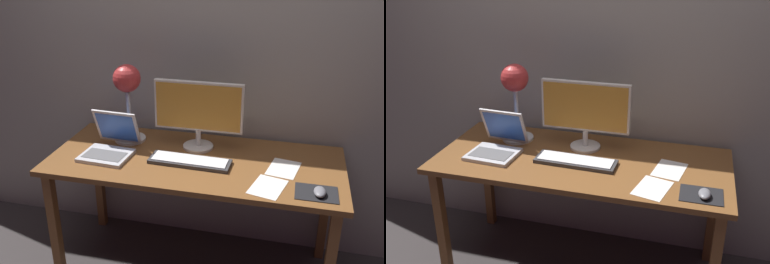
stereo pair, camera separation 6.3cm
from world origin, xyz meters
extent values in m
cube|color=#9E998E|center=(0.00, 0.40, 1.30)|extent=(4.80, 0.06, 2.60)
cube|color=brown|center=(0.00, 0.00, 0.72)|extent=(1.60, 0.70, 0.03)
cube|color=brown|center=(-0.74, -0.29, 0.35)|extent=(0.05, 0.05, 0.71)
cube|color=brown|center=(-0.74, 0.29, 0.35)|extent=(0.05, 0.05, 0.71)
cube|color=brown|center=(0.74, 0.29, 0.35)|extent=(0.05, 0.05, 0.71)
cylinder|color=silver|center=(-0.02, 0.15, 0.75)|extent=(0.18, 0.18, 0.01)
cylinder|color=silver|center=(-0.02, 0.15, 0.80)|extent=(0.03, 0.03, 0.10)
cube|color=silver|center=(-0.02, 0.15, 0.99)|extent=(0.51, 0.03, 0.28)
cube|color=gold|center=(-0.02, 0.13, 0.99)|extent=(0.48, 0.00, 0.26)
cube|color=#38383A|center=(-0.02, -0.06, 0.75)|extent=(0.44, 0.16, 0.02)
cube|color=silver|center=(-0.02, -0.06, 0.76)|extent=(0.41, 0.13, 0.01)
cube|color=silver|center=(-0.48, -0.10, 0.75)|extent=(0.28, 0.24, 0.02)
cube|color=slate|center=(-0.48, -0.11, 0.76)|extent=(0.23, 0.14, 0.00)
cube|color=silver|center=(-0.47, 0.05, 0.86)|extent=(0.27, 0.10, 0.21)
cube|color=blue|center=(-0.47, 0.05, 0.86)|extent=(0.24, 0.09, 0.18)
cylinder|color=beige|center=(-0.44, 0.16, 0.75)|extent=(0.19, 0.19, 0.01)
cylinder|color=silver|center=(-0.44, 0.16, 0.92)|extent=(0.02, 0.02, 0.34)
sphere|color=#BF3333|center=(-0.44, 0.16, 1.12)|extent=(0.16, 0.16, 0.16)
sphere|color=#FFEAB2|center=(-0.44, 0.15, 1.08)|extent=(0.06, 0.06, 0.06)
cube|color=black|center=(0.64, -0.22, 0.74)|extent=(0.20, 0.16, 0.00)
ellipsoid|color=slate|center=(0.66, -0.23, 0.76)|extent=(0.06, 0.10, 0.03)
cube|color=white|center=(0.48, 0.00, 0.74)|extent=(0.18, 0.23, 0.00)
cube|color=white|center=(0.41, -0.21, 0.74)|extent=(0.19, 0.24, 0.00)
camera|label=1|loc=(0.50, -2.09, 1.81)|focal=40.91mm
camera|label=2|loc=(0.56, -2.08, 1.81)|focal=40.91mm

